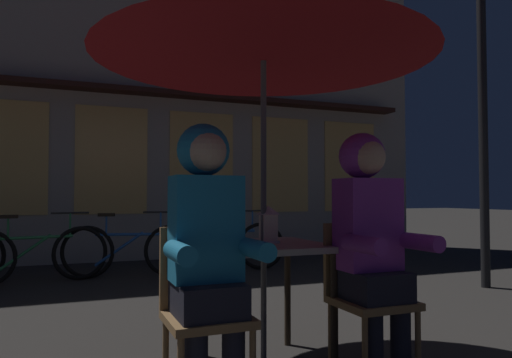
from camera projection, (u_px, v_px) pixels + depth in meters
cafe_table at (264, 260)px, 2.90m from camera, size 0.72×0.72×0.74m
patio_umbrella at (263, 31)px, 2.95m from camera, size 2.10×2.10×2.31m
lantern at (268, 223)px, 2.93m from camera, size 0.11×0.11×0.23m
chair_left at (204, 304)px, 2.38m from camera, size 0.40×0.40×0.87m
chair_right at (365, 290)px, 2.73m from camera, size 0.40×0.40×0.87m
person_left_hooded at (207, 233)px, 2.34m from camera, size 0.45×0.56×1.40m
person_right_hooded at (370, 228)px, 2.69m from camera, size 0.45×0.56×1.40m
shopfront_building at (156, 76)px, 8.10m from camera, size 10.00×0.93×6.20m
street_lamp at (482, 50)px, 5.45m from camera, size 0.32×0.32×3.88m
bicycle_second at (34, 254)px, 5.57m from camera, size 1.67×0.33×0.84m
bicycle_third at (129, 250)px, 6.01m from camera, size 1.64×0.45×0.84m
bicycle_fourth at (225, 245)px, 6.59m from camera, size 1.65×0.41×0.84m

